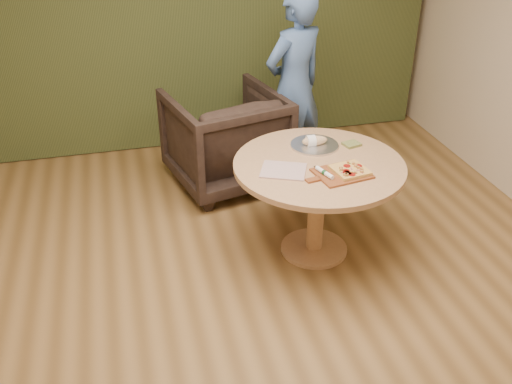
{
  "coord_description": "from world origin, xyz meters",
  "views": [
    {
      "loc": [
        -0.74,
        -2.6,
        2.59
      ],
      "look_at": [
        -0.01,
        0.25,
        0.86
      ],
      "focal_mm": 40.0,
      "sensor_mm": 36.0,
      "label": 1
    }
  ],
  "objects_px": {
    "bread_roll": "(314,141)",
    "person_standing": "(294,87)",
    "serving_tray": "(314,145)",
    "flatbread_pizza": "(350,170)",
    "cutlery_roll": "(325,173)",
    "armchair": "(225,134)",
    "pedestal_table": "(318,180)",
    "pizza_paddle": "(341,174)"
  },
  "relations": [
    {
      "from": "pizza_paddle",
      "to": "cutlery_roll",
      "type": "xyz_separation_m",
      "value": [
        -0.11,
        0.0,
        0.02
      ]
    },
    {
      "from": "pedestal_table",
      "to": "flatbread_pizza",
      "type": "xyz_separation_m",
      "value": [
        0.15,
        -0.2,
        0.17
      ]
    },
    {
      "from": "armchair",
      "to": "person_standing",
      "type": "height_order",
      "value": "person_standing"
    },
    {
      "from": "armchair",
      "to": "flatbread_pizza",
      "type": "bearing_deg",
      "value": 98.48
    },
    {
      "from": "person_standing",
      "to": "armchair",
      "type": "bearing_deg",
      "value": -23.82
    },
    {
      "from": "armchair",
      "to": "person_standing",
      "type": "distance_m",
      "value": 0.73
    },
    {
      "from": "cutlery_roll",
      "to": "armchair",
      "type": "height_order",
      "value": "armchair"
    },
    {
      "from": "flatbread_pizza",
      "to": "armchair",
      "type": "height_order",
      "value": "armchair"
    },
    {
      "from": "pedestal_table",
      "to": "bread_roll",
      "type": "xyz_separation_m",
      "value": [
        0.05,
        0.26,
        0.18
      ]
    },
    {
      "from": "pedestal_table",
      "to": "bread_roll",
      "type": "relative_size",
      "value": 6.25
    },
    {
      "from": "serving_tray",
      "to": "bread_roll",
      "type": "distance_m",
      "value": 0.04
    },
    {
      "from": "serving_tray",
      "to": "person_standing",
      "type": "distance_m",
      "value": 0.98
    },
    {
      "from": "pedestal_table",
      "to": "flatbread_pizza",
      "type": "bearing_deg",
      "value": -54.14
    },
    {
      "from": "pedestal_table",
      "to": "armchair",
      "type": "relative_size",
      "value": 1.27
    },
    {
      "from": "pedestal_table",
      "to": "person_standing",
      "type": "relative_size",
      "value": 0.71
    },
    {
      "from": "bread_roll",
      "to": "serving_tray",
      "type": "bearing_deg",
      "value": 0.0
    },
    {
      "from": "bread_roll",
      "to": "cutlery_roll",
      "type": "bearing_deg",
      "value": -100.24
    },
    {
      "from": "serving_tray",
      "to": "armchair",
      "type": "xyz_separation_m",
      "value": [
        -0.48,
        0.96,
        -0.28
      ]
    },
    {
      "from": "cutlery_roll",
      "to": "armchair",
      "type": "bearing_deg",
      "value": 87.41
    },
    {
      "from": "pedestal_table",
      "to": "serving_tray",
      "type": "relative_size",
      "value": 3.39
    },
    {
      "from": "pizza_paddle",
      "to": "cutlery_roll",
      "type": "relative_size",
      "value": 2.39
    },
    {
      "from": "pizza_paddle",
      "to": "person_standing",
      "type": "xyz_separation_m",
      "value": [
        0.12,
        1.43,
        0.1
      ]
    },
    {
      "from": "flatbread_pizza",
      "to": "armchair",
      "type": "relative_size",
      "value": 0.27
    },
    {
      "from": "pizza_paddle",
      "to": "cutlery_roll",
      "type": "distance_m",
      "value": 0.12
    },
    {
      "from": "pizza_paddle",
      "to": "pedestal_table",
      "type": "bearing_deg",
      "value": 102.3
    },
    {
      "from": "flatbread_pizza",
      "to": "person_standing",
      "type": "height_order",
      "value": "person_standing"
    },
    {
      "from": "flatbread_pizza",
      "to": "person_standing",
      "type": "bearing_deg",
      "value": 87.73
    },
    {
      "from": "flatbread_pizza",
      "to": "cutlery_roll",
      "type": "distance_m",
      "value": 0.18
    },
    {
      "from": "person_standing",
      "to": "flatbread_pizza",
      "type": "bearing_deg",
      "value": 62.7
    },
    {
      "from": "pizza_paddle",
      "to": "cutlery_roll",
      "type": "height_order",
      "value": "cutlery_roll"
    },
    {
      "from": "pizza_paddle",
      "to": "person_standing",
      "type": "distance_m",
      "value": 1.44
    },
    {
      "from": "bread_roll",
      "to": "person_standing",
      "type": "relative_size",
      "value": 0.11
    },
    {
      "from": "pizza_paddle",
      "to": "armchair",
      "type": "height_order",
      "value": "armchair"
    },
    {
      "from": "armchair",
      "to": "bread_roll",
      "type": "bearing_deg",
      "value": 103.01
    },
    {
      "from": "pedestal_table",
      "to": "cutlery_roll",
      "type": "distance_m",
      "value": 0.26
    },
    {
      "from": "cutlery_roll",
      "to": "bread_roll",
      "type": "relative_size",
      "value": 1.01
    },
    {
      "from": "bread_roll",
      "to": "armchair",
      "type": "distance_m",
      "value": 1.11
    },
    {
      "from": "pedestal_table",
      "to": "person_standing",
      "type": "xyz_separation_m",
      "value": [
        0.2,
        1.23,
        0.25
      ]
    },
    {
      "from": "cutlery_roll",
      "to": "serving_tray",
      "type": "xyz_separation_m",
      "value": [
        0.09,
        0.46,
        -0.02
      ]
    },
    {
      "from": "pizza_paddle",
      "to": "person_standing",
      "type": "bearing_deg",
      "value": 75.67
    },
    {
      "from": "pedestal_table",
      "to": "cutlery_roll",
      "type": "relative_size",
      "value": 6.18
    },
    {
      "from": "serving_tray",
      "to": "bread_roll",
      "type": "relative_size",
      "value": 1.84
    }
  ]
}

